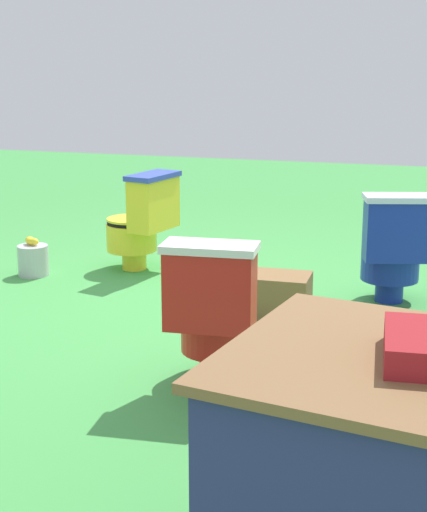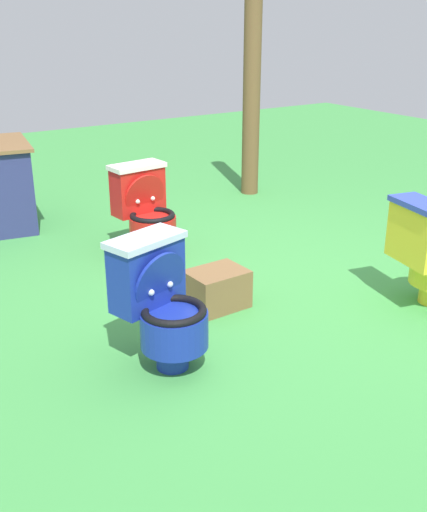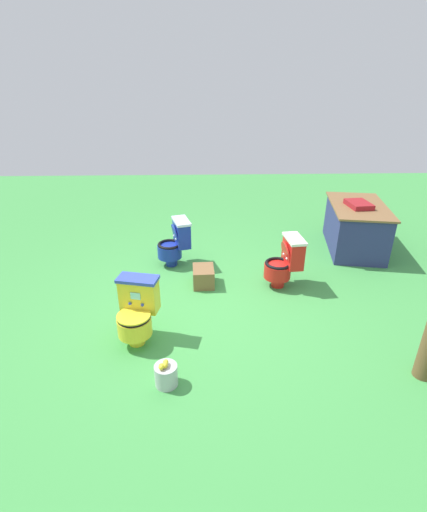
% 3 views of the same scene
% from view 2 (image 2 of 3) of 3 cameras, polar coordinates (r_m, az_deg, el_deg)
% --- Properties ---
extents(ground, '(14.00, 14.00, 0.00)m').
position_cam_2_polar(ground, '(4.45, 5.62, -2.92)').
color(ground, '#429947').
extents(toilet_red, '(0.45, 0.53, 0.73)m').
position_cam_2_polar(toilet_red, '(4.94, -6.25, 4.24)').
color(toilet_red, red).
rests_on(toilet_red, ground).
extents(toilet_blue, '(0.52, 0.58, 0.73)m').
position_cam_2_polar(toilet_blue, '(3.37, -4.82, -4.25)').
color(toilet_blue, '#192D9E').
rests_on(toilet_blue, ground).
extents(wooden_post, '(0.18, 0.18, 2.24)m').
position_cam_2_polar(wooden_post, '(6.58, 3.54, 15.29)').
color(wooden_post, brown).
rests_on(wooden_post, ground).
extents(small_crate, '(0.39, 0.30, 0.26)m').
position_cam_2_polar(small_crate, '(4.10, 0.30, -3.05)').
color(small_crate, brown).
rests_on(small_crate, ground).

